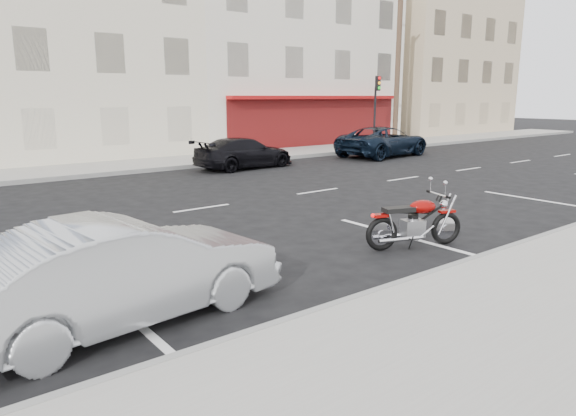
# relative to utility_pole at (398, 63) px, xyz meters

# --- Properties ---
(ground) EXTENTS (120.00, 120.00, 0.00)m
(ground) POSITION_rel_utility_pole_xyz_m (-15.50, -8.60, -4.74)
(ground) COLOR black
(ground) RESTS_ON ground
(sidewalk_near) EXTENTS (80.00, 3.40, 0.15)m
(sidewalk_near) POSITION_rel_utility_pole_xyz_m (-20.50, -17.30, -4.66)
(sidewalk_near) COLOR gray
(sidewalk_near) RESTS_ON ground
(sidewalk_far) EXTENTS (80.00, 3.40, 0.15)m
(sidewalk_far) POSITION_rel_utility_pole_xyz_m (-20.50, 0.10, -4.66)
(sidewalk_far) COLOR gray
(sidewalk_far) RESTS_ON ground
(curb_near) EXTENTS (80.00, 0.12, 0.16)m
(curb_near) POSITION_rel_utility_pole_xyz_m (-20.50, -15.60, -4.66)
(curb_near) COLOR gray
(curb_near) RESTS_ON ground
(curb_far) EXTENTS (80.00, 0.12, 0.16)m
(curb_far) POSITION_rel_utility_pole_xyz_m (-20.50, -1.60, -4.66)
(curb_far) COLOR gray
(curb_far) RESTS_ON ground
(bldg_cream) EXTENTS (12.00, 12.00, 11.50)m
(bldg_cream) POSITION_rel_utility_pole_xyz_m (-17.50, 7.70, 1.01)
(bldg_cream) COLOR beige
(bldg_cream) RESTS_ON ground
(bldg_corner) EXTENTS (14.00, 12.00, 12.50)m
(bldg_corner) POSITION_rel_utility_pole_xyz_m (-4.50, 7.70, 1.51)
(bldg_corner) COLOR beige
(bldg_corner) RESTS_ON ground
(bldg_far_east) EXTENTS (12.00, 12.00, 11.00)m
(bldg_far_east) POSITION_rel_utility_pole_xyz_m (10.50, 7.70, 0.76)
(bldg_far_east) COLOR tan
(bldg_far_east) RESTS_ON ground
(utility_pole) EXTENTS (1.80, 0.30, 9.00)m
(utility_pole) POSITION_rel_utility_pole_xyz_m (0.00, 0.00, 0.00)
(utility_pole) COLOR #422D1E
(utility_pole) RESTS_ON sidewalk_far
(traffic_light) EXTENTS (0.26, 0.30, 3.80)m
(traffic_light) POSITION_rel_utility_pole_xyz_m (-2.00, -0.27, -2.18)
(traffic_light) COLOR black
(traffic_light) RESTS_ON sidewalk_far
(fire_hydrant) EXTENTS (0.20, 0.20, 0.72)m
(fire_hydrant) POSITION_rel_utility_pole_xyz_m (-3.50, -0.10, -4.21)
(fire_hydrant) COLOR beige
(fire_hydrant) RESTS_ON sidewalk_far
(motorcycle) EXTENTS (1.97, 0.93, 1.03)m
(motorcycle) POSITION_rel_utility_pole_xyz_m (-15.28, -14.50, -4.27)
(motorcycle) COLOR black
(motorcycle) RESTS_ON ground
(sedan_silver) EXTENTS (4.27, 1.86, 1.37)m
(sedan_silver) POSITION_rel_utility_pole_xyz_m (-21.57, -14.12, -4.06)
(sedan_silver) COLOR #A0A4A8
(sedan_silver) RESTS_ON ground
(suv_far) EXTENTS (5.40, 2.96, 1.43)m
(suv_far) POSITION_rel_utility_pole_xyz_m (-4.82, -3.44, -4.02)
(suv_far) COLOR black
(suv_far) RESTS_ON ground
(car_far) EXTENTS (4.38, 2.03, 1.24)m
(car_far) POSITION_rel_utility_pole_xyz_m (-12.46, -2.88, -4.12)
(car_far) COLOR black
(car_far) RESTS_ON ground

